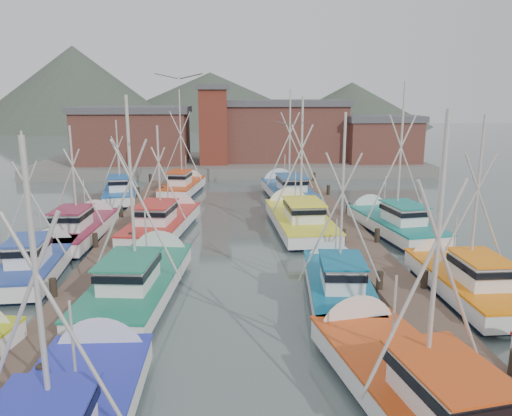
{
  "coord_description": "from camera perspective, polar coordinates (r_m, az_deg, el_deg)",
  "views": [
    {
      "loc": [
        -0.65,
        -22.2,
        8.75
      ],
      "look_at": [
        0.97,
        4.63,
        2.6
      ],
      "focal_mm": 35.0,
      "sensor_mm": 36.0,
      "label": 1
    }
  ],
  "objects": [
    {
      "name": "boat_6",
      "position": [
        26.9,
        -23.56,
        -5.69
      ],
      "size": [
        3.18,
        8.13,
        7.74
      ],
      "rotation": [
        0.0,
        0.0,
        0.07
      ],
      "color": "#0E1A31",
      "rests_on": "ground"
    },
    {
      "name": "boat_11",
      "position": [
        33.24,
        15.12,
        -1.6
      ],
      "size": [
        4.26,
        9.59,
        10.28
      ],
      "rotation": [
        0.0,
        0.0,
        0.16
      ],
      "color": "#0E1A31",
      "rests_on": "ground"
    },
    {
      "name": "shed_left",
      "position": [
        58.29,
        -13.81,
        8.18
      ],
      "size": [
        12.72,
        8.48,
        6.2
      ],
      "color": "brown",
      "rests_on": "quay"
    },
    {
      "name": "dock_left",
      "position": [
        28.32,
        -16.31,
        -5.2
      ],
      "size": [
        2.3,
        46.0,
        1.5
      ],
      "color": "brown",
      "rests_on": "ground"
    },
    {
      "name": "boat_1",
      "position": [
        15.65,
        17.1,
        -18.78
      ],
      "size": [
        4.68,
        10.17,
        9.31
      ],
      "rotation": [
        0.0,
        0.0,
        0.18
      ],
      "color": "#0E1A31",
      "rests_on": "ground"
    },
    {
      "name": "shed_right",
      "position": [
        59.11,
        14.06,
        7.74
      ],
      "size": [
        8.48,
        6.36,
        5.2
      ],
      "color": "brown",
      "rests_on": "quay"
    },
    {
      "name": "boat_12",
      "position": [
        45.23,
        -8.22,
        2.49
      ],
      "size": [
        3.84,
        8.59,
        9.8
      ],
      "rotation": [
        0.0,
        0.0,
        -0.16
      ],
      "color": "#0E1A31",
      "rests_on": "ground"
    },
    {
      "name": "boat_4",
      "position": [
        22.97,
        -12.94,
        -8.01
      ],
      "size": [
        4.08,
        10.1,
        9.62
      ],
      "rotation": [
        0.0,
        0.0,
        -0.11
      ],
      "color": "#0E1A31",
      "rests_on": "ground"
    },
    {
      "name": "boat_7",
      "position": [
        24.16,
        22.37,
        -7.64
      ],
      "size": [
        3.5,
        8.42,
        8.66
      ],
      "rotation": [
        0.0,
        0.0,
        0.02
      ],
      "color": "#0E1A31",
      "rests_on": "ground"
    },
    {
      "name": "gull_far",
      "position": [
        22.14,
        4.18,
        9.57
      ],
      "size": [
        1.51,
        0.66,
        0.24
      ],
      "rotation": [
        0.0,
        0.0,
        -0.53
      ],
      "color": "gray",
      "rests_on": "ground"
    },
    {
      "name": "boat_9",
      "position": [
        33.21,
        4.82,
        -1.22
      ],
      "size": [
        3.96,
        10.57,
        9.61
      ],
      "rotation": [
        0.0,
        0.0,
        0.05
      ],
      "color": "#0E1A31",
      "rests_on": "ground"
    },
    {
      "name": "boat_8",
      "position": [
        32.87,
        -10.41,
        -1.55
      ],
      "size": [
        4.44,
        10.08,
        7.78
      ],
      "rotation": [
        0.0,
        0.0,
        -0.15
      ],
      "color": "#0E1A31",
      "rests_on": "ground"
    },
    {
      "name": "gull_near",
      "position": [
        16.75,
        -8.81,
        14.58
      ],
      "size": [
        1.55,
        0.64,
        0.24
      ],
      "rotation": [
        0.0,
        0.0,
        -0.2
      ],
      "color": "gray",
      "rests_on": "ground"
    },
    {
      "name": "dock_right",
      "position": [
        28.64,
        12.25,
        -4.76
      ],
      "size": [
        2.3,
        46.0,
        1.5
      ],
      "color": "brown",
      "rests_on": "ground"
    },
    {
      "name": "quay",
      "position": [
        59.76,
        -2.81,
        5.04
      ],
      "size": [
        44.0,
        16.0,
        1.2
      ],
      "primitive_type": "cube",
      "color": "slate",
      "rests_on": "ground"
    },
    {
      "name": "distant_hills",
      "position": [
        145.55,
        -8.33,
        9.31
      ],
      "size": [
        175.0,
        140.0,
        42.0
      ],
      "color": "#4A5446",
      "rests_on": "ground"
    },
    {
      "name": "boat_13",
      "position": [
        42.83,
        3.57,
        2.01
      ],
      "size": [
        4.12,
        10.54,
        10.12
      ],
      "rotation": [
        0.0,
        0.0,
        0.08
      ],
      "color": "#0E1A31",
      "rests_on": "ground"
    },
    {
      "name": "boat_10",
      "position": [
        32.59,
        -19.29,
        -2.19
      ],
      "size": [
        3.26,
        8.98,
        7.73
      ],
      "rotation": [
        0.0,
        0.0,
        -0.05
      ],
      "color": "#0E1A31",
      "rests_on": "ground"
    },
    {
      "name": "ground",
      "position": [
        23.87,
        -1.67,
        -8.62
      ],
      "size": [
        260.0,
        260.0,
        0.0
      ],
      "primitive_type": "plane",
      "color": "#526361",
      "rests_on": "ground"
    },
    {
      "name": "boat_14",
      "position": [
        43.48,
        -15.2,
        1.74
      ],
      "size": [
        3.59,
        8.25,
        7.33
      ],
      "rotation": [
        0.0,
        0.0,
        0.15
      ],
      "color": "#0E1A31",
      "rests_on": "ground"
    },
    {
      "name": "boat_5",
      "position": [
        22.29,
        9.24,
        -8.51
      ],
      "size": [
        3.45,
        8.42,
        8.71
      ],
      "rotation": [
        0.0,
        0.0,
        -0.1
      ],
      "color": "#0E1A31",
      "rests_on": "ground"
    },
    {
      "name": "lookout_tower",
      "position": [
        55.31,
        -4.92,
        9.53
      ],
      "size": [
        3.6,
        3.6,
        8.5
      ],
      "color": "maroon",
      "rests_on": "quay"
    },
    {
      "name": "shed_center",
      "position": [
        59.71,
        2.98,
        8.97
      ],
      "size": [
        14.84,
        9.54,
        6.9
      ],
      "color": "brown",
      "rests_on": "quay"
    }
  ]
}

